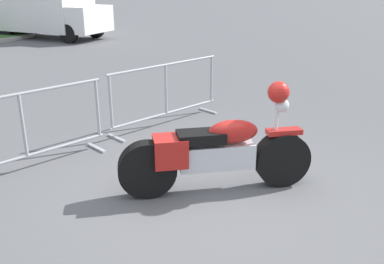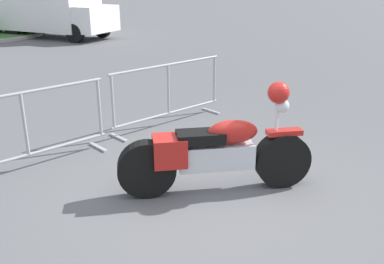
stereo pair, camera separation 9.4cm
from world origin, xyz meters
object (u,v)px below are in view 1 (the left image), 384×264
motorcycle (217,152)px  crowd_barrier_far (166,93)px  crowd_barrier_near (24,131)px  delivery_van (44,7)px

motorcycle → crowd_barrier_far: (1.28, 2.21, 0.05)m
motorcycle → crowd_barrier_far: size_ratio=0.85×
crowd_barrier_near → crowd_barrier_far: size_ratio=1.00×
crowd_barrier_far → crowd_barrier_near: bearing=180.0°
crowd_barrier_near → delivery_van: delivery_van is taller
crowd_barrier_near → delivery_van: 13.50m
motorcycle → crowd_barrier_near: bearing=156.6°
crowd_barrier_near → crowd_barrier_far: 2.56m
motorcycle → crowd_barrier_far: 2.55m
crowd_barrier_far → delivery_van: bearing=70.0°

